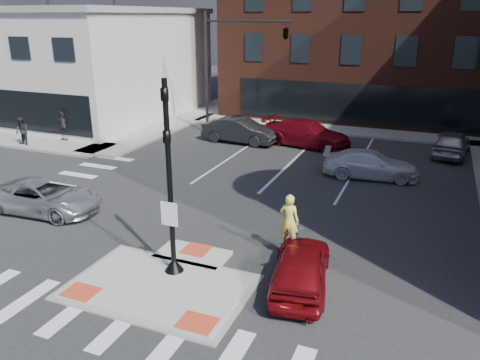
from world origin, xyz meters
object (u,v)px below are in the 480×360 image
at_px(silver_suv, 44,197).
at_px(bg_car_red, 307,133).
at_px(pedestrian_a, 22,131).
at_px(bg_car_silver, 452,143).
at_px(bg_car_dark, 240,130).
at_px(cyclist, 288,237).
at_px(white_pickup, 370,164).
at_px(pedestrian_b, 64,126).
at_px(red_sedan, 301,266).

relative_size(silver_suv, bg_car_red, 0.87).
bearing_deg(pedestrian_a, bg_car_silver, 29.15).
bearing_deg(bg_car_red, bg_car_dark, 111.69).
distance_m(cyclist, pedestrian_a, 20.53).
xyz_separation_m(bg_car_dark, pedestrian_a, (-11.92, -6.24, 0.22)).
bearing_deg(white_pickup, bg_car_red, 36.20).
bearing_deg(pedestrian_a, pedestrian_b, 64.67).
height_order(red_sedan, bg_car_red, bg_car_red).
bearing_deg(bg_car_red, pedestrian_b, 120.01).
bearing_deg(cyclist, bg_car_dark, -57.23).
height_order(bg_car_silver, pedestrian_a, pedestrian_a).
height_order(white_pickup, cyclist, cyclist).
xyz_separation_m(red_sedan, bg_car_dark, (-8.18, 15.04, 0.11)).
relative_size(bg_car_silver, bg_car_red, 0.78).
height_order(red_sedan, bg_car_dark, bg_car_dark).
distance_m(silver_suv, bg_car_red, 16.08).
bearing_deg(cyclist, pedestrian_b, -23.15).
bearing_deg(bg_car_silver, silver_suv, 52.58).
bearing_deg(bg_car_dark, bg_car_red, -76.28).
bearing_deg(silver_suv, red_sedan, -101.56).
bearing_deg(bg_car_red, red_sedan, -154.72).
bearing_deg(bg_car_red, cyclist, -156.51).
height_order(white_pickup, bg_car_red, bg_car_red).
height_order(white_pickup, pedestrian_b, pedestrian_b).
xyz_separation_m(cyclist, pedestrian_a, (-19.23, 7.20, 0.25)).
bearing_deg(red_sedan, bg_car_silver, -114.19).
relative_size(bg_car_silver, pedestrian_a, 2.52).
bearing_deg(cyclist, bg_car_silver, -104.47).
relative_size(silver_suv, cyclist, 2.12).
xyz_separation_m(red_sedan, bg_car_red, (-4.00, 15.82, 0.12)).
bearing_deg(pedestrian_b, bg_car_red, 14.68).
bearing_deg(silver_suv, bg_car_dark, -17.04).
xyz_separation_m(silver_suv, red_sedan, (11.32, -1.50, 0.02)).
bearing_deg(bg_car_dark, bg_car_silver, -78.17).
bearing_deg(silver_suv, pedestrian_b, 34.25).
height_order(cyclist, pedestrian_a, cyclist).
distance_m(red_sedan, pedestrian_b, 21.55).
bearing_deg(bg_car_red, white_pickup, -124.89).
xyz_separation_m(white_pickup, cyclist, (-1.37, -9.56, 0.09)).
xyz_separation_m(red_sedan, white_pickup, (0.50, 11.16, -0.01)).
xyz_separation_m(bg_car_dark, cyclist, (7.31, -13.44, -0.03)).
distance_m(silver_suv, pedestrian_a, 11.42).
distance_m(bg_car_dark, bg_car_red, 4.26).
distance_m(silver_suv, white_pickup, 15.27).
height_order(silver_suv, bg_car_silver, bg_car_silver).
distance_m(white_pickup, bg_car_red, 6.47).
xyz_separation_m(white_pickup, bg_car_silver, (3.82, 5.79, 0.07)).
distance_m(red_sedan, white_pickup, 11.18).
relative_size(silver_suv, bg_car_silver, 1.10).
xyz_separation_m(silver_suv, pedestrian_b, (-7.33, 9.30, 0.41)).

